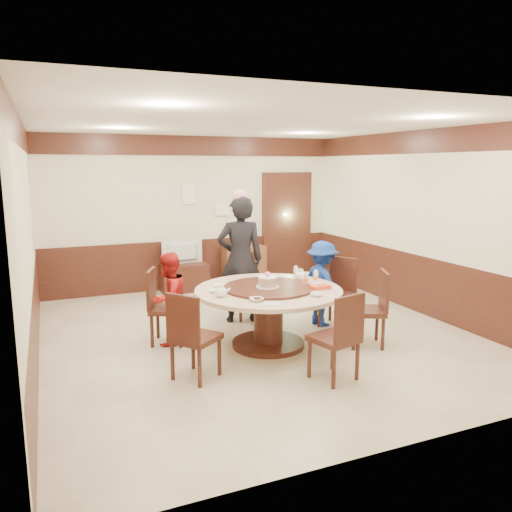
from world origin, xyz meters
name	(u,v)px	position (x,y,z in m)	size (l,w,h in m)	color
room	(258,256)	(0.01, 0.01, 1.08)	(6.00, 6.04, 2.84)	beige
banquet_table	(268,305)	(-0.04, -0.45, 0.53)	(1.84, 1.84, 0.78)	#3D1B13
chair_0	(337,305)	(1.21, -0.08, 0.30)	(0.61, 0.61, 0.97)	#3D1B13
chair_1	(247,297)	(0.18, 0.82, 0.30)	(0.45, 0.46, 0.97)	#3D1B13
chair_2	(167,320)	(-1.20, 0.17, 0.30)	(0.58, 0.58, 0.97)	#3D1B13
chair_3	(195,351)	(-1.18, -1.04, 0.30)	(0.62, 0.62, 0.97)	#3D1B13
chair_4	(335,352)	(0.20, -1.65, 0.30)	(0.54, 0.54, 0.97)	#3D1B13
chair_5	(368,322)	(1.14, -0.92, 0.30)	(0.59, 0.58, 0.97)	#3D1B13
person_standing	(240,260)	(0.02, 0.67, 0.92)	(0.67, 0.44, 1.85)	black
person_red	(169,299)	(-1.17, 0.12, 0.60)	(0.58, 0.45, 1.19)	#B51A18
person_blue	(322,284)	(1.02, 0.03, 0.61)	(0.79, 0.45, 1.22)	navy
birthday_cake	(268,282)	(-0.07, -0.48, 0.85)	(0.29, 0.29, 0.20)	white
teapot_left	(221,292)	(-0.72, -0.59, 0.81)	(0.17, 0.15, 0.13)	white
teapot_right	(301,275)	(0.56, -0.17, 0.81)	(0.17, 0.15, 0.13)	white
bowl_0	(219,286)	(-0.59, -0.14, 0.77)	(0.15, 0.15, 0.04)	white
bowl_1	(316,294)	(0.33, -1.01, 0.77)	(0.15, 0.15, 0.05)	white
bowl_2	(256,299)	(-0.40, -0.92, 0.77)	(0.16, 0.16, 0.04)	white
bowl_3	(320,285)	(0.61, -0.59, 0.77)	(0.13, 0.13, 0.04)	white
bowl_4	(216,291)	(-0.71, -0.36, 0.77)	(0.16, 0.16, 0.04)	white
bowl_5	(261,277)	(0.11, 0.11, 0.77)	(0.13, 0.13, 0.04)	white
saucer_near	(272,303)	(-0.29, -1.10, 0.76)	(0.18, 0.18, 0.01)	white
saucer_far	(283,277)	(0.41, 0.05, 0.76)	(0.18, 0.18, 0.01)	white
shrimp_platter	(320,288)	(0.52, -0.77, 0.78)	(0.30, 0.20, 0.06)	white
bottle_0	(306,279)	(0.47, -0.48, 0.83)	(0.06, 0.06, 0.16)	white
bottle_1	(316,277)	(0.66, -0.42, 0.83)	(0.06, 0.06, 0.16)	white
bottle_2	(296,273)	(0.54, -0.08, 0.83)	(0.06, 0.06, 0.16)	white
tv_stand	(184,277)	(-0.28, 2.75, 0.25)	(0.85, 0.45, 0.50)	#3D1B13
television	(184,252)	(-0.28, 2.75, 0.72)	(0.77, 0.10, 0.44)	gray
side_cabinet	(244,266)	(0.90, 2.78, 0.38)	(0.80, 0.40, 0.75)	brown
thermos	(241,237)	(0.85, 2.78, 0.94)	(0.15, 0.15, 0.38)	silver
notice_left	(189,194)	(-0.10, 2.96, 1.75)	(0.25, 0.00, 0.35)	white
notice_right	(223,210)	(0.55, 2.96, 1.45)	(0.30, 0.00, 0.22)	white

